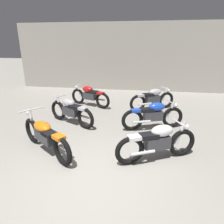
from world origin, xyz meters
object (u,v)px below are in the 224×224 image
at_px(motorcycle_right_row_1, 153,115).
at_px(motorcycle_right_row_2, 153,99).
at_px(motorcycle_left_row_1, 71,111).
at_px(motorcycle_right_row_0, 158,142).
at_px(motorcycle_left_row_2, 90,95).
at_px(motorcycle_left_row_0, 45,135).

height_order(motorcycle_right_row_1, motorcycle_right_row_2, same).
distance_m(motorcycle_left_row_1, motorcycle_right_row_0, 3.19).
distance_m(motorcycle_right_row_1, motorcycle_right_row_2, 1.92).
bearing_deg(motorcycle_right_row_1, motorcycle_right_row_0, -88.76).
bearing_deg(motorcycle_left_row_2, motorcycle_left_row_1, -92.32).
distance_m(motorcycle_left_row_0, motorcycle_left_row_2, 3.82).
bearing_deg(motorcycle_left_row_2, motorcycle_left_row_0, -90.74).
bearing_deg(motorcycle_right_row_0, motorcycle_left_row_2, 124.80).
bearing_deg(motorcycle_right_row_1, motorcycle_left_row_1, -179.77).
bearing_deg(motorcycle_right_row_0, motorcycle_right_row_2, 89.96).
height_order(motorcycle_left_row_1, motorcycle_right_row_0, same).
relative_size(motorcycle_right_row_0, motorcycle_right_row_1, 0.96).
bearing_deg(motorcycle_left_row_0, motorcycle_left_row_2, 89.26).
xyz_separation_m(motorcycle_right_row_1, motorcycle_right_row_2, (0.04, 1.92, 0.00)).
bearing_deg(motorcycle_right_row_1, motorcycle_right_row_2, 88.80).
relative_size(motorcycle_left_row_0, motorcycle_right_row_1, 0.96).
xyz_separation_m(motorcycle_left_row_2, motorcycle_right_row_2, (2.60, -0.08, 0.00)).
height_order(motorcycle_left_row_1, motorcycle_left_row_2, same).
bearing_deg(motorcycle_right_row_0, motorcycle_left_row_0, -178.15).
height_order(motorcycle_left_row_0, motorcycle_right_row_2, motorcycle_left_row_0).
distance_m(motorcycle_left_row_1, motorcycle_right_row_2, 3.30).
bearing_deg(motorcycle_right_row_2, motorcycle_left_row_2, 178.30).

